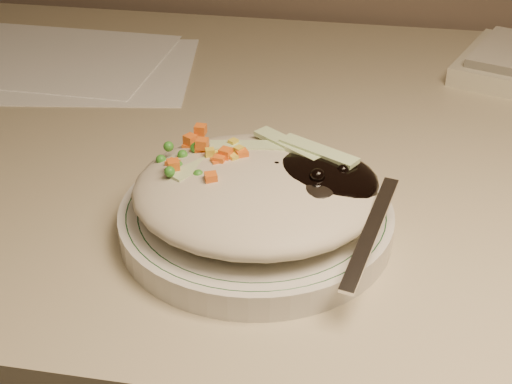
# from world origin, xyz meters

# --- Properties ---
(desk) EXTENTS (1.40, 0.70, 0.74)m
(desk) POSITION_xyz_m (0.00, 1.38, 0.54)
(desk) COLOR tan
(desk) RESTS_ON ground
(plate) EXTENTS (0.22, 0.22, 0.02)m
(plate) POSITION_xyz_m (-0.06, 1.21, 0.75)
(plate) COLOR silver
(plate) RESTS_ON desk
(plate_rim) EXTENTS (0.21, 0.21, 0.00)m
(plate_rim) POSITION_xyz_m (-0.06, 1.21, 0.76)
(plate_rim) COLOR #144723
(plate_rim) RESTS_ON plate
(meal) EXTENTS (0.20, 0.19, 0.05)m
(meal) POSITION_xyz_m (-0.06, 1.20, 0.78)
(meal) COLOR #BEB49A
(meal) RESTS_ON plate
(papers) EXTENTS (0.36, 0.27, 0.00)m
(papers) POSITION_xyz_m (-0.37, 1.51, 0.74)
(papers) COLOR white
(papers) RESTS_ON desk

